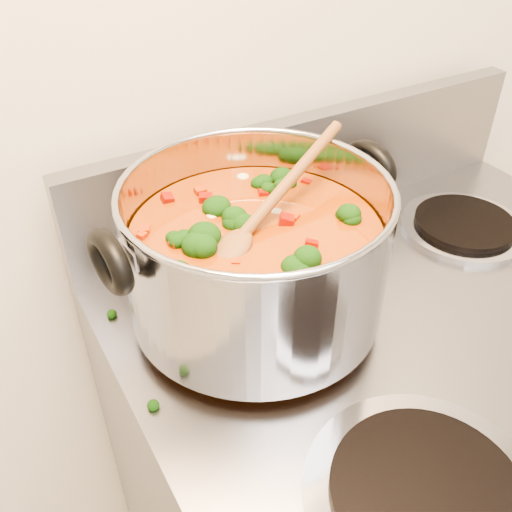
{
  "coord_description": "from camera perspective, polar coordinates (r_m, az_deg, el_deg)",
  "views": [
    {
      "loc": [
        -0.4,
        0.86,
        1.4
      ],
      "look_at": [
        -0.14,
        1.3,
        1.01
      ],
      "focal_mm": 40.0,
      "sensor_mm": 36.0,
      "label": 1
    }
  ],
  "objects": [
    {
      "name": "stockpot",
      "position": [
        0.64,
        0.0,
        0.12
      ],
      "size": [
        0.35,
        0.3,
        0.18
      ],
      "rotation": [
        0.0,
        0.0,
        0.08
      ],
      "color": "#A8A7AF",
      "rests_on": "electric_range"
    },
    {
      "name": "wooden_spoon",
      "position": [
        0.62,
        0.49,
        4.22
      ],
      "size": [
        0.23,
        0.12,
        0.09
      ],
      "rotation": [
        0.0,
        0.0,
        0.41
      ],
      "color": "brown",
      "rests_on": "stockpot"
    },
    {
      "name": "cooktop_crumbs",
      "position": [
        0.68,
        -5.21,
        -7.01
      ],
      "size": [
        0.31,
        0.36,
        0.01
      ],
      "color": "black",
      "rests_on": "electric_range"
    }
  ]
}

